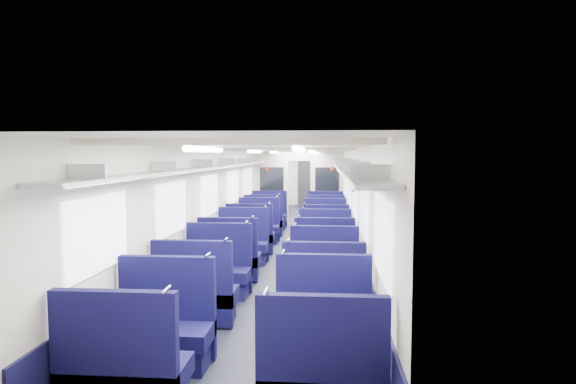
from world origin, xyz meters
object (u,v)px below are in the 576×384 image
Objects in this scene: seat_14 at (259,228)px; seat_18 at (269,217)px; seat_8 at (230,260)px; seat_9 at (325,260)px; seat_11 at (325,249)px; seat_16 at (264,223)px; seat_5 at (324,300)px; seat_10 at (243,246)px; seat_17 at (325,223)px; seat_12 at (250,237)px; seat_19 at (325,218)px; seat_6 at (218,273)px; seat_15 at (325,230)px; seat_3 at (323,328)px; seat_4 at (196,297)px; seat_7 at (324,278)px; seat_1 at (322,383)px; seat_0 at (123,376)px; seat_13 at (325,239)px; end_door at (307,182)px; seat_2 at (164,332)px; bulkhead at (299,185)px.

seat_14 and seat_18 have the same top height.
seat_8 is 1.00× the size of seat_9.
seat_8 and seat_18 have the same top height.
seat_11 is at bearing -56.31° from seat_14.
seat_9 and seat_16 have the same top height.
seat_5 and seat_10 have the same top height.
seat_10 is at bearing -115.73° from seat_17.
seat_12 is 3.90m from seat_19.
seat_8 is 6.11m from seat_19.
seat_5 is 7.11m from seat_16.
seat_8 is (0.00, 0.94, 0.00)m from seat_6.
seat_9 is (1.66, 1.04, 0.00)m from seat_6.
seat_16 is (-1.66, 1.18, 0.00)m from seat_15.
seat_3 is 1.00× the size of seat_4.
seat_7 is 1.00× the size of seat_9.
seat_14 is 1.00× the size of seat_18.
seat_19 is (0.00, 1.09, 0.00)m from seat_17.
seat_1 is at bearing -90.00° from seat_11.
seat_15 is at bearing 90.00° from seat_3.
seat_15 is at bearing -35.30° from seat_16.
seat_12 is (-1.66, 5.58, 0.00)m from seat_3.
seat_4 is 1.00× the size of seat_14.
seat_10 is 1.00× the size of seat_19.
seat_5 and seat_15 have the same top height.
seat_19 is at bearing 76.32° from seat_6.
seat_0 is 1.00× the size of seat_12.
seat_3 is at bearing -90.00° from seat_13.
seat_2 is (-0.83, -16.18, -0.64)m from end_door.
seat_19 is at bearing 53.27° from seat_14.
seat_7 is 5.07m from seat_14.
seat_7 is at bearing -56.17° from seat_10.
seat_6 is at bearing -95.92° from bulkhead.
end_door is 8.07m from seat_16.
seat_6 is at bearing -110.35° from seat_15.
seat_5 is (0.00, 1.02, 0.00)m from seat_3.
seat_9 is 4.69m from seat_17.
seat_7 and seat_16 have the same top height.
seat_14 is at bearing -103.66° from bulkhead.
seat_19 is at bearing 35.11° from seat_16.
bulkhead is 10.37m from seat_3.
seat_9 is (0.00, 2.31, 0.00)m from seat_5.
seat_10 and seat_13 have the same top height.
seat_2 is 1.00× the size of seat_12.
seat_3 is 5.82m from seat_12.
seat_5 is at bearing -90.00° from seat_11.
seat_16 is (0.00, 1.06, 0.00)m from seat_14.
seat_4 and seat_18 have the same top height.
seat_1 and seat_5 have the same top height.
end_door reaches higher than seat_16.
bulkhead is at bearing -90.00° from end_door.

